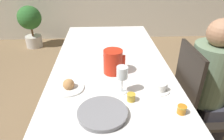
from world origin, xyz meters
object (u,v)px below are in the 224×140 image
jam_jar_red (131,97)px  teacup_near_person (160,88)px  potted_plant (30,23)px  wine_glass_water (122,74)px  jam_jar_amber (182,109)px  serving_tray (102,113)px  person_seated (212,82)px  red_pitcher (113,62)px  bread_plate (69,86)px  chair_person_side (196,105)px

jam_jar_red → teacup_near_person: bearing=24.4°
potted_plant → wine_glass_water: bearing=-61.3°
jam_jar_amber → jam_jar_red: size_ratio=1.00×
serving_tray → potted_plant: size_ratio=0.37×
person_seated → red_pitcher: person_seated is taller
wine_glass_water → potted_plant: bearing=118.7°
person_seated → jam_jar_red: 0.69m
potted_plant → person_seated: bearing=-49.5°
wine_glass_water → bread_plate: 0.38m
wine_glass_water → serving_tray: (-0.13, -0.22, -0.13)m
serving_tray → bread_plate: size_ratio=1.42×
teacup_near_person → jam_jar_amber: 0.24m
serving_tray → jam_jar_red: 0.22m
person_seated → bread_plate: (-1.06, -0.07, 0.05)m
person_seated → potted_plant: size_ratio=1.53×
serving_tray → red_pitcher: bearing=79.7°
serving_tray → bread_plate: 0.36m
teacup_near_person → serving_tray: size_ratio=0.46×
chair_person_side → serving_tray: 0.84m
chair_person_side → jam_jar_amber: size_ratio=18.59×
chair_person_side → person_seated: bearing=106.0°
chair_person_side → bread_plate: (-0.97, -0.04, 0.24)m
wine_glass_water → teacup_near_person: (0.26, 0.00, -0.12)m
chair_person_side → jam_jar_red: 0.64m
bread_plate → serving_tray: bearing=-50.5°
wine_glass_water → serving_tray: wine_glass_water is taller
person_seated → teacup_near_person: bearing=-74.2°
bread_plate → jam_jar_amber: bread_plate is taller
person_seated → red_pitcher: 0.77m
teacup_near_person → jam_jar_red: teacup_near_person is taller
serving_tray → potted_plant: potted_plant is taller
jam_jar_amber → potted_plant: 3.39m
person_seated → teacup_near_person: person_seated is taller
bread_plate → jam_jar_amber: bearing=-22.4°
red_pitcher → serving_tray: size_ratio=0.65×
serving_tray → bread_plate: (-0.23, 0.28, 0.01)m
person_seated → potted_plant: 3.32m
serving_tray → bread_plate: bread_plate is taller
red_pitcher → potted_plant: red_pitcher is taller
jam_jar_amber → potted_plant: (-1.78, 2.87, -0.30)m
wine_glass_water → jam_jar_red: wine_glass_water is taller
jam_jar_red → potted_plant: bearing=118.7°
teacup_near_person → serving_tray: bearing=-150.6°
bread_plate → potted_plant: 2.83m
bread_plate → potted_plant: bread_plate is taller
wine_glass_water → teacup_near_person: bearing=0.2°
chair_person_side → jam_jar_red: (-0.56, -0.19, 0.24)m
wine_glass_water → jam_jar_red: size_ratio=3.57×
bread_plate → jam_jar_red: bearing=-20.2°
chair_person_side → teacup_near_person: (-0.35, -0.10, 0.24)m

